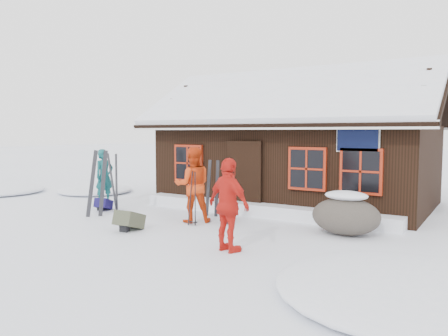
{
  "coord_description": "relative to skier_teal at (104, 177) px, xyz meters",
  "views": [
    {
      "loc": [
        7.06,
        -8.41,
        2.32
      ],
      "look_at": [
        0.49,
        1.99,
        1.3
      ],
      "focal_mm": 35.0,
      "sensor_mm": 36.0,
      "label": 1
    }
  ],
  "objects": [
    {
      "name": "ground",
      "position": [
        3.63,
        -1.31,
        -0.89
      ],
      "size": [
        120.0,
        120.0,
        0.0
      ],
      "primitive_type": "plane",
      "color": "white",
      "rests_on": "ground"
    },
    {
      "name": "backpack_olive",
      "position": [
        3.4,
        -2.35,
        -0.71
      ],
      "size": [
        0.55,
        0.69,
        0.34
      ],
      "primitive_type": "cube",
      "rotation": [
        0.0,
        0.0,
        0.13
      ],
      "color": "#414531",
      "rests_on": "ground"
    },
    {
      "name": "skier_orange_right",
      "position": [
        6.33,
        -2.65,
        0.03
      ],
      "size": [
        1.15,
        0.73,
        1.82
      ],
      "primitive_type": "imported",
      "rotation": [
        0.0,
        0.0,
        2.85
      ],
      "color": "red",
      "rests_on": "ground"
    },
    {
      "name": "snow_mounds",
      "position": [
        5.29,
        0.55,
        -0.89
      ],
      "size": [
        20.6,
        13.2,
        0.48
      ],
      "color": "white",
      "rests_on": "ground"
    },
    {
      "name": "skier_teal",
      "position": [
        0.0,
        0.0,
        0.0
      ],
      "size": [
        0.51,
        0.7,
        1.77
      ],
      "primitive_type": "imported",
      "rotation": [
        0.0,
        0.0,
        1.43
      ],
      "color": "#115154",
      "rests_on": "ground"
    },
    {
      "name": "skier_orange_left",
      "position": [
        4.09,
        -0.77,
        0.08
      ],
      "size": [
        1.19,
        1.17,
        1.93
      ],
      "primitive_type": "imported",
      "rotation": [
        0.0,
        0.0,
        3.85
      ],
      "color": "red",
      "rests_on": "ground"
    },
    {
      "name": "boulder",
      "position": [
        7.83,
        -0.05,
        -0.43
      ],
      "size": [
        1.54,
        1.15,
        0.89
      ],
      "color": "#514A41",
      "rests_on": "ground"
    },
    {
      "name": "ski_pair_mid",
      "position": [
        1.01,
        -0.53,
        -0.07
      ],
      "size": [
        0.61,
        0.27,
        1.73
      ],
      "rotation": [
        0.0,
        0.0,
        -0.33
      ],
      "color": "black",
      "rests_on": "ground"
    },
    {
      "name": "mountain_hut",
      "position": [
        5.14,
        3.67,
        0.69
      ],
      "size": [
        8.9,
        6.09,
        4.42
      ],
      "color": "black",
      "rests_on": "ground"
    },
    {
      "name": "ski_poles",
      "position": [
        4.32,
        -1.09,
        -0.23
      ],
      "size": [
        0.25,
        0.12,
        1.39
      ],
      "color": "black",
      "rests_on": "ground"
    },
    {
      "name": "snow_drift",
      "position": [
        5.13,
        0.94,
        -0.71
      ],
      "size": [
        7.6,
        0.6,
        0.35
      ],
      "primitive_type": "cube",
      "color": "white",
      "rests_on": "ground"
    },
    {
      "name": "backpack_blue",
      "position": [
        0.88,
        -0.85,
        -0.75
      ],
      "size": [
        0.51,
        0.59,
        0.27
      ],
      "primitive_type": "cube",
      "rotation": [
        0.0,
        0.0,
        0.33
      ],
      "color": "#151047",
      "rests_on": "ground"
    },
    {
      "name": "ski_pair_right",
      "position": [
        4.09,
        0.15,
        -0.13
      ],
      "size": [
        0.45,
        0.11,
        1.61
      ],
      "rotation": [
        0.0,
        0.0,
        0.12
      ],
      "color": "black",
      "rests_on": "ground"
    },
    {
      "name": "skier_crouched",
      "position": [
        4.93,
        -0.47,
        -0.4
      ],
      "size": [
        0.57,
        0.52,
        0.97
      ],
      "primitive_type": "imported",
      "rotation": [
        0.0,
        0.0,
        0.6
      ],
      "color": "black",
      "rests_on": "ground"
    },
    {
      "name": "ski_pair_left",
      "position": [
        1.45,
        -1.57,
        0.01
      ],
      "size": [
        0.58,
        0.35,
        1.88
      ],
      "rotation": [
        0.0,
        0.0,
        0.52
      ],
      "color": "black",
      "rests_on": "ground"
    }
  ]
}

